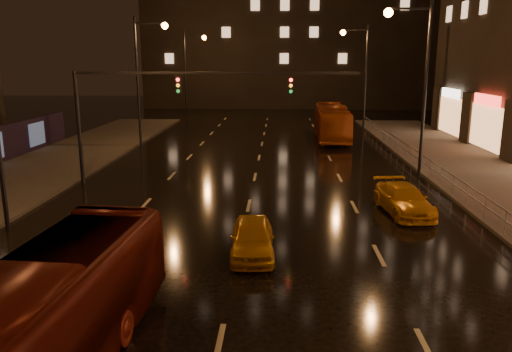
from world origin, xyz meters
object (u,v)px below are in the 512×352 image
Objects in this scene: bus_curb at (332,122)px; taxi_far at (404,199)px; taxi_near at (252,238)px; bus_red at (32,333)px.

taxi_far is (1.06, -21.81, -0.86)m from bus_curb.
bus_curb is 27.69m from taxi_near.
bus_curb is (9.50, 34.95, 0.06)m from bus_red.
taxi_near is at bearing -99.82° from bus_curb.
bus_red is 0.96× the size of bus_curb.
bus_red is 8.82m from taxi_near.
bus_red is 2.73× the size of taxi_near.
bus_red reaches higher than taxi_far.
taxi_near is at bearing -147.99° from taxi_far.
bus_curb is 21.85m from taxi_far.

